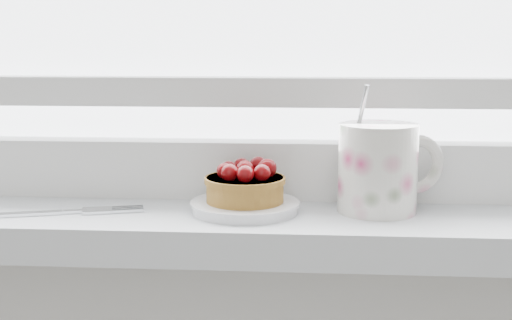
# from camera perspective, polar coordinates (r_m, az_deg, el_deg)

# --- Properties ---
(saucer) EXTENTS (0.12, 0.12, 0.01)m
(saucer) POSITION_cam_1_polar(r_m,az_deg,el_deg) (0.81, -0.89, -3.76)
(saucer) COLOR silver
(saucer) RESTS_ON windowsill
(raspberry_tart) EXTENTS (0.09, 0.09, 0.05)m
(raspberry_tart) POSITION_cam_1_polar(r_m,az_deg,el_deg) (0.80, -0.85, -1.92)
(raspberry_tart) COLOR brown
(raspberry_tart) RESTS_ON saucer
(floral_mug) EXTENTS (0.14, 0.11, 0.14)m
(floral_mug) POSITION_cam_1_polar(r_m,az_deg,el_deg) (0.81, 9.92, -0.49)
(floral_mug) COLOR silver
(floral_mug) RESTS_ON windowsill
(fork) EXTENTS (0.21, 0.08, 0.00)m
(fork) POSITION_cam_1_polar(r_m,az_deg,el_deg) (0.83, -16.49, -4.08)
(fork) COLOR silver
(fork) RESTS_ON windowsill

